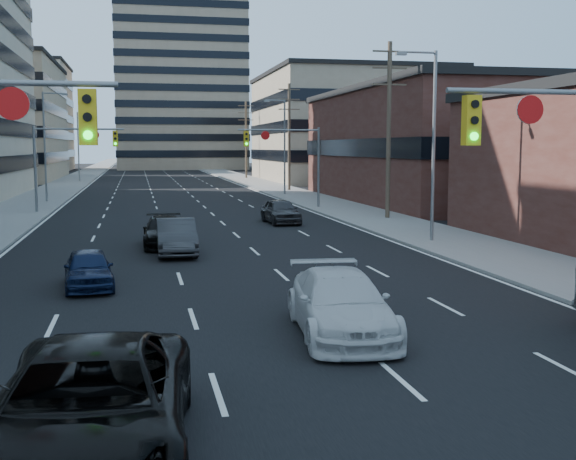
# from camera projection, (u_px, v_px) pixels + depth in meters

# --- Properties ---
(road_surface) EXTENTS (18.00, 300.00, 0.02)m
(road_surface) POSITION_uv_depth(u_px,v_px,m) (154.00, 172.00, 134.33)
(road_surface) COLOR black
(road_surface) RESTS_ON ground
(sidewalk_left) EXTENTS (5.00, 300.00, 0.15)m
(sidewalk_left) POSITION_uv_depth(u_px,v_px,m) (91.00, 172.00, 131.99)
(sidewalk_left) COLOR slate
(sidewalk_left) RESTS_ON ground
(sidewalk_right) EXTENTS (5.00, 300.00, 0.15)m
(sidewalk_right) POSITION_uv_depth(u_px,v_px,m) (216.00, 171.00, 136.66)
(sidewalk_right) COLOR slate
(sidewalk_right) RESTS_ON ground
(storefront_right_mid) EXTENTS (20.00, 30.00, 9.00)m
(storefront_right_mid) POSITION_uv_depth(u_px,v_px,m) (465.00, 148.00, 60.90)
(storefront_right_mid) COLOR #472119
(storefront_right_mid) RESTS_ON ground
(office_right_far) EXTENTS (22.00, 28.00, 14.00)m
(office_right_far) POSITION_uv_depth(u_px,v_px,m) (348.00, 129.00, 97.77)
(office_right_far) COLOR gray
(office_right_far) RESTS_ON ground
(apartment_tower) EXTENTS (26.00, 26.00, 58.00)m
(apartment_tower) POSITION_uv_depth(u_px,v_px,m) (178.00, 30.00, 151.68)
(apartment_tower) COLOR gray
(apartment_tower) RESTS_ON ground
(bg_block_left) EXTENTS (24.00, 24.00, 20.00)m
(bg_block_left) POSITION_uv_depth(u_px,v_px,m) (3.00, 118.00, 137.22)
(bg_block_left) COLOR #ADA089
(bg_block_left) RESTS_ON ground
(bg_block_right) EXTENTS (22.00, 22.00, 12.00)m
(bg_block_right) POSITION_uv_depth(u_px,v_px,m) (321.00, 140.00, 140.15)
(bg_block_right) COLOR gray
(bg_block_right) RESTS_ON ground
(signal_far_left) EXTENTS (6.09, 0.33, 6.00)m
(signal_far_left) POSITION_uv_depth(u_px,v_px,m) (70.00, 151.00, 49.62)
(signal_far_left) COLOR slate
(signal_far_left) RESTS_ON ground
(signal_far_right) EXTENTS (6.09, 0.33, 6.00)m
(signal_far_right) POSITION_uv_depth(u_px,v_px,m) (288.00, 151.00, 52.74)
(signal_far_right) COLOR slate
(signal_far_right) RESTS_ON ground
(utility_pole_block) EXTENTS (2.20, 0.28, 11.00)m
(utility_pole_block) POSITION_uv_depth(u_px,v_px,m) (389.00, 127.00, 44.74)
(utility_pole_block) COLOR #4C3D2D
(utility_pole_block) RESTS_ON ground
(utility_pole_midblock) EXTENTS (2.20, 0.28, 11.00)m
(utility_pole_midblock) POSITION_uv_depth(u_px,v_px,m) (289.00, 135.00, 73.92)
(utility_pole_midblock) COLOR #4C3D2D
(utility_pole_midblock) RESTS_ON ground
(utility_pole_distant) EXTENTS (2.20, 0.28, 11.00)m
(utility_pole_distant) POSITION_uv_depth(u_px,v_px,m) (246.00, 138.00, 103.09)
(utility_pole_distant) COLOR #4C3D2D
(utility_pole_distant) RESTS_ON ground
(streetlight_left_mid) EXTENTS (2.03, 0.22, 9.00)m
(streetlight_left_mid) POSITION_uv_depth(u_px,v_px,m) (47.00, 141.00, 58.72)
(streetlight_left_mid) COLOR slate
(streetlight_left_mid) RESTS_ON ground
(streetlight_left_far) EXTENTS (2.03, 0.22, 9.00)m
(streetlight_left_far) POSITION_uv_depth(u_px,v_px,m) (80.00, 143.00, 92.75)
(streetlight_left_far) COLOR slate
(streetlight_left_far) RESTS_ON ground
(streetlight_right_near) EXTENTS (2.03, 0.22, 9.00)m
(streetlight_right_near) POSITION_uv_depth(u_px,v_px,m) (431.00, 137.00, 33.75)
(streetlight_right_near) COLOR slate
(streetlight_right_near) RESTS_ON ground
(streetlight_right_far) EXTENTS (2.03, 0.22, 9.00)m
(streetlight_right_far) POSITION_uv_depth(u_px,v_px,m) (283.00, 142.00, 67.79)
(streetlight_right_far) COLOR slate
(streetlight_right_far) RESTS_ON ground
(black_pickup) EXTENTS (3.31, 6.36, 1.71)m
(black_pickup) POSITION_uv_depth(u_px,v_px,m) (89.00, 409.00, 10.28)
(black_pickup) COLOR black
(black_pickup) RESTS_ON ground
(white_van) EXTENTS (2.60, 5.48, 1.54)m
(white_van) POSITION_uv_depth(u_px,v_px,m) (341.00, 304.00, 17.51)
(white_van) COLOR silver
(white_van) RESTS_ON ground
(sedan_blue) EXTENTS (1.85, 3.88, 1.28)m
(sedan_blue) POSITION_uv_depth(u_px,v_px,m) (88.00, 269.00, 23.35)
(sedan_blue) COLOR #0D1734
(sedan_blue) RESTS_ON ground
(sedan_grey_center) EXTENTS (1.64, 4.63, 1.52)m
(sedan_grey_center) POSITION_uv_depth(u_px,v_px,m) (176.00, 237.00, 30.72)
(sedan_grey_center) COLOR #2F2F32
(sedan_grey_center) RESTS_ON ground
(sedan_black_far) EXTENTS (2.03, 4.81, 1.39)m
(sedan_black_far) POSITION_uv_depth(u_px,v_px,m) (165.00, 232.00, 33.09)
(sedan_black_far) COLOR black
(sedan_black_far) RESTS_ON ground
(sedan_grey_right) EXTENTS (1.99, 4.46, 1.49)m
(sedan_grey_right) POSITION_uv_depth(u_px,v_px,m) (281.00, 211.00, 43.18)
(sedan_grey_right) COLOR #302F32
(sedan_grey_right) RESTS_ON ground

